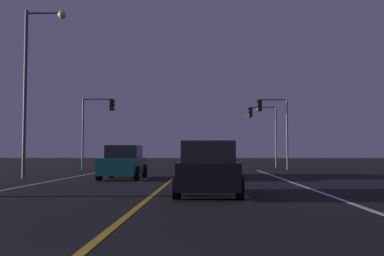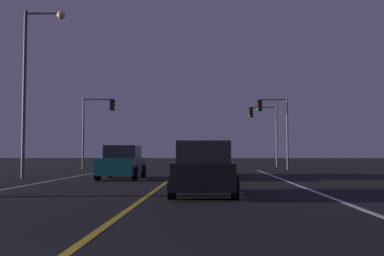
{
  "view_description": "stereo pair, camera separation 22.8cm",
  "coord_description": "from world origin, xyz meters",
  "px_view_note": "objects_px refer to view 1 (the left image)",
  "views": [
    {
      "loc": [
        1.68,
        -2.92,
        1.36
      ],
      "look_at": [
        0.65,
        30.24,
        3.15
      ],
      "focal_mm": 41.81,
      "sensor_mm": 36.0,
      "label": 1
    },
    {
      "loc": [
        1.91,
        -2.92,
        1.36
      ],
      "look_at": [
        0.65,
        30.24,
        3.15
      ],
      "focal_mm": 41.81,
      "sensor_mm": 36.0,
      "label": 2
    }
  ],
  "objects_px": {
    "car_oncoming": "(123,163)",
    "car_lead_same_lane": "(208,169)",
    "traffic_light_far_right": "(263,123)",
    "street_lamp_left_mid": "(34,72)",
    "traffic_light_near_left": "(98,117)",
    "car_ahead_far": "(208,162)",
    "traffic_light_near_right": "(273,118)"
  },
  "relations": [
    {
      "from": "car_oncoming",
      "to": "car_lead_same_lane",
      "type": "bearing_deg",
      "value": 26.7
    },
    {
      "from": "traffic_light_far_right",
      "to": "street_lamp_left_mid",
      "type": "bearing_deg",
      "value": 51.03
    },
    {
      "from": "car_lead_same_lane",
      "to": "traffic_light_near_left",
      "type": "relative_size",
      "value": 0.77
    },
    {
      "from": "car_oncoming",
      "to": "traffic_light_near_left",
      "type": "relative_size",
      "value": 0.77
    },
    {
      "from": "car_ahead_far",
      "to": "traffic_light_near_left",
      "type": "relative_size",
      "value": 0.77
    },
    {
      "from": "traffic_light_near_right",
      "to": "traffic_light_near_left",
      "type": "xyz_separation_m",
      "value": [
        -13.7,
        -0.0,
        0.07
      ]
    },
    {
      "from": "traffic_light_far_right",
      "to": "traffic_light_near_left",
      "type": "bearing_deg",
      "value": 22.01
    },
    {
      "from": "car_ahead_far",
      "to": "traffic_light_far_right",
      "type": "distance_m",
      "value": 15.83
    },
    {
      "from": "traffic_light_near_right",
      "to": "traffic_light_far_right",
      "type": "relative_size",
      "value": 1.01
    },
    {
      "from": "car_oncoming",
      "to": "car_ahead_far",
      "type": "relative_size",
      "value": 1.0
    },
    {
      "from": "traffic_light_far_right",
      "to": "street_lamp_left_mid",
      "type": "relative_size",
      "value": 0.62
    },
    {
      "from": "traffic_light_near_right",
      "to": "traffic_light_far_right",
      "type": "xyz_separation_m",
      "value": [
        -0.09,
        5.5,
        -0.02
      ]
    },
    {
      "from": "car_lead_same_lane",
      "to": "street_lamp_left_mid",
      "type": "xyz_separation_m",
      "value": [
        -9.03,
        8.68,
        4.7
      ]
    },
    {
      "from": "car_lead_same_lane",
      "to": "street_lamp_left_mid",
      "type": "relative_size",
      "value": 0.49
    },
    {
      "from": "car_oncoming",
      "to": "traffic_light_near_left",
      "type": "height_order",
      "value": "traffic_light_near_left"
    },
    {
      "from": "car_oncoming",
      "to": "car_ahead_far",
      "type": "height_order",
      "value": "same"
    },
    {
      "from": "car_lead_same_lane",
      "to": "car_ahead_far",
      "type": "xyz_separation_m",
      "value": [
        0.07,
        11.41,
        0.0
      ]
    },
    {
      "from": "car_oncoming",
      "to": "traffic_light_near_right",
      "type": "height_order",
      "value": "traffic_light_near_right"
    },
    {
      "from": "traffic_light_near_left",
      "to": "traffic_light_near_right",
      "type": "bearing_deg",
      "value": 0.0
    },
    {
      "from": "car_lead_same_lane",
      "to": "car_ahead_far",
      "type": "height_order",
      "value": "same"
    },
    {
      "from": "traffic_light_near_left",
      "to": "street_lamp_left_mid",
      "type": "height_order",
      "value": "street_lamp_left_mid"
    },
    {
      "from": "car_lead_same_lane",
      "to": "traffic_light_far_right",
      "type": "height_order",
      "value": "traffic_light_far_right"
    },
    {
      "from": "car_oncoming",
      "to": "traffic_light_near_left",
      "type": "xyz_separation_m",
      "value": [
        -4.3,
        12.12,
        3.28
      ]
    },
    {
      "from": "traffic_light_near_right",
      "to": "traffic_light_far_right",
      "type": "height_order",
      "value": "traffic_light_near_right"
    },
    {
      "from": "car_oncoming",
      "to": "car_ahead_far",
      "type": "distance_m",
      "value": 5.24
    },
    {
      "from": "traffic_light_near_left",
      "to": "traffic_light_far_right",
      "type": "distance_m",
      "value": 14.68
    },
    {
      "from": "car_lead_same_lane",
      "to": "traffic_light_near_right",
      "type": "distance_m",
      "value": 21.46
    },
    {
      "from": "car_oncoming",
      "to": "car_ahead_far",
      "type": "xyz_separation_m",
      "value": [
        4.33,
        2.94,
        0.0
      ]
    },
    {
      "from": "car_ahead_far",
      "to": "traffic_light_far_right",
      "type": "height_order",
      "value": "traffic_light_far_right"
    },
    {
      "from": "car_ahead_far",
      "to": "traffic_light_near_right",
      "type": "bearing_deg",
      "value": -28.89
    },
    {
      "from": "car_ahead_far",
      "to": "street_lamp_left_mid",
      "type": "relative_size",
      "value": 0.49
    },
    {
      "from": "traffic_light_near_left",
      "to": "street_lamp_left_mid",
      "type": "xyz_separation_m",
      "value": [
        -0.47,
        -11.91,
        1.42
      ]
    }
  ]
}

